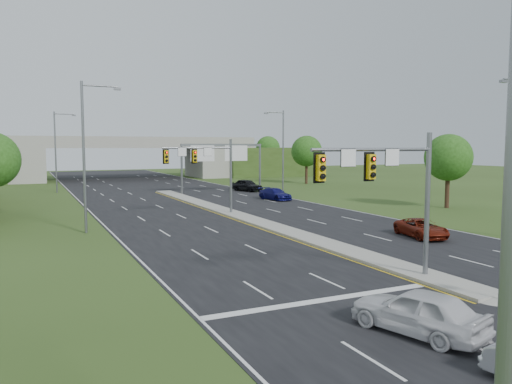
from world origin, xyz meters
The scene contains 21 objects.
ground centered at (0.00, 0.00, 0.00)m, with size 240.00×240.00×0.00m, color #304518.
road centered at (0.00, 35.00, 0.01)m, with size 24.00×160.00×0.02m, color black.
median centered at (0.00, 23.00, 0.10)m, with size 2.00×54.00×0.16m, color gray.
median_nose centered at (0.00, -4.00, 0.10)m, with size 2.00×2.00×0.16m, color gray.
lane_markings centered at (-0.60, 28.91, 0.02)m, with size 23.72×160.00×0.01m.
signal_mast_near centered at (-2.26, -0.07, 4.73)m, with size 6.62×0.60×7.00m.
signal_mast_far centered at (-2.26, 24.93, 4.73)m, with size 6.62×0.60×7.00m.
keep_right_sign centered at (0.00, -4.53, 1.52)m, with size 0.60×0.13×2.20m.
sign_gantry centered at (6.68, 44.92, 5.24)m, with size 11.58×0.44×6.67m.
overpass centered at (0.00, 80.00, 3.55)m, with size 80.00×14.00×8.10m.
lightpole_l_mid centered at (-13.30, 20.00, 6.10)m, with size 2.85×0.25×11.00m.
lightpole_l_far centered at (-13.30, 55.00, 6.10)m, with size 2.85×0.25×11.00m.
lightpole_r_far centered at (13.30, 40.00, 6.10)m, with size 2.85×0.25×11.00m.
tree_r_near centered at (22.00, 20.00, 5.18)m, with size 4.80×4.80×7.60m.
tree_r_mid centered at (26.00, 55.00, 5.51)m, with size 5.20×5.20×8.12m.
tree_back_c centered at (24.00, 94.00, 5.51)m, with size 5.60×5.60×8.32m.
tree_back_d centered at (38.00, 94.00, 5.84)m, with size 6.00×6.00×8.85m.
car_white centered at (-5.58, -5.49, 0.81)m, with size 1.86×4.63×1.58m, color silver.
car_far_a centered at (7.51, 8.24, 0.66)m, with size 2.12×4.61×1.28m, color #611609.
car_far_b centered at (9.37, 34.19, 0.71)m, with size 1.94×4.78×1.39m, color #0E0E54.
car_far_c centered at (11.00, 46.07, 0.87)m, with size 2.00×4.98×1.70m, color black.
Camera 1 is at (-17.44, -18.02, 6.36)m, focal length 35.00 mm.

